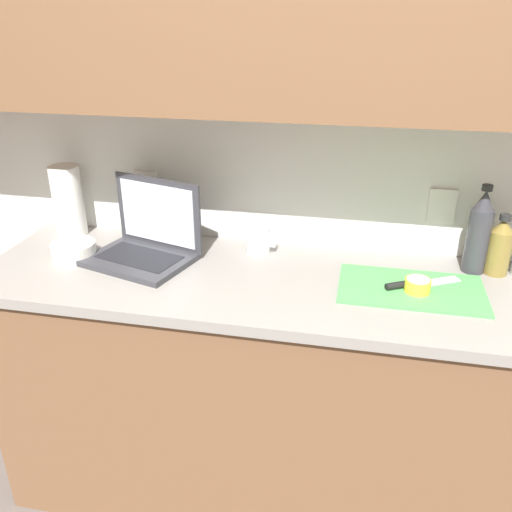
{
  "coord_description": "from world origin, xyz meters",
  "views": [
    {
      "loc": [
        -0.01,
        -1.51,
        1.72
      ],
      "look_at": [
        -0.33,
        -0.01,
        1.0
      ],
      "focal_mm": 38.0,
      "sensor_mm": 36.0,
      "label": 1
    }
  ],
  "objects_px": {
    "knife": "(410,284)",
    "bottle_oil_tall": "(499,247)",
    "cutting_board": "(411,289)",
    "bottle_water_clear": "(479,233)",
    "bowl_white": "(74,250)",
    "laptop": "(147,241)",
    "measuring_cup": "(259,240)",
    "lemon_half_cut": "(418,285)",
    "paper_towel_roll": "(68,201)"
  },
  "relations": [
    {
      "from": "knife",
      "to": "paper_towel_roll",
      "type": "relative_size",
      "value": 0.89
    },
    {
      "from": "knife",
      "to": "paper_towel_roll",
      "type": "height_order",
      "value": "paper_towel_roll"
    },
    {
      "from": "laptop",
      "to": "bottle_water_clear",
      "type": "relative_size",
      "value": 1.35
    },
    {
      "from": "cutting_board",
      "to": "knife",
      "type": "relative_size",
      "value": 1.86
    },
    {
      "from": "laptop",
      "to": "bowl_white",
      "type": "bearing_deg",
      "value": -150.84
    },
    {
      "from": "knife",
      "to": "paper_towel_roll",
      "type": "bearing_deg",
      "value": 142.28
    },
    {
      "from": "cutting_board",
      "to": "knife",
      "type": "height_order",
      "value": "knife"
    },
    {
      "from": "laptop",
      "to": "lemon_half_cut",
      "type": "height_order",
      "value": "laptop"
    },
    {
      "from": "knife",
      "to": "bottle_oil_tall",
      "type": "xyz_separation_m",
      "value": [
        0.27,
        0.17,
        0.07
      ]
    },
    {
      "from": "laptop",
      "to": "knife",
      "type": "xyz_separation_m",
      "value": [
        0.88,
        -0.05,
        -0.05
      ]
    },
    {
      "from": "bottle_oil_tall",
      "to": "bowl_white",
      "type": "relative_size",
      "value": 1.35
    },
    {
      "from": "laptop",
      "to": "bowl_white",
      "type": "relative_size",
      "value": 2.64
    },
    {
      "from": "bottle_oil_tall",
      "to": "bottle_water_clear",
      "type": "xyz_separation_m",
      "value": [
        -0.07,
        0.0,
        0.04
      ]
    },
    {
      "from": "bottle_water_clear",
      "to": "paper_towel_roll",
      "type": "xyz_separation_m",
      "value": [
        -1.44,
        0.02,
        -0.0
      ]
    },
    {
      "from": "cutting_board",
      "to": "paper_towel_roll",
      "type": "bearing_deg",
      "value": 170.79
    },
    {
      "from": "knife",
      "to": "bowl_white",
      "type": "distance_m",
      "value": 1.12
    },
    {
      "from": "knife",
      "to": "measuring_cup",
      "type": "height_order",
      "value": "measuring_cup"
    },
    {
      "from": "knife",
      "to": "lemon_half_cut",
      "type": "relative_size",
      "value": 3.04
    },
    {
      "from": "laptop",
      "to": "measuring_cup",
      "type": "bearing_deg",
      "value": 34.41
    },
    {
      "from": "knife",
      "to": "lemon_half_cut",
      "type": "distance_m",
      "value": 0.03
    },
    {
      "from": "paper_towel_roll",
      "to": "bottle_oil_tall",
      "type": "bearing_deg",
      "value": -0.88
    },
    {
      "from": "knife",
      "to": "cutting_board",
      "type": "bearing_deg",
      "value": -100.38
    },
    {
      "from": "lemon_half_cut",
      "to": "measuring_cup",
      "type": "distance_m",
      "value": 0.56
    },
    {
      "from": "bottle_oil_tall",
      "to": "bowl_white",
      "type": "bearing_deg",
      "value": -172.94
    },
    {
      "from": "cutting_board",
      "to": "bottle_oil_tall",
      "type": "xyz_separation_m",
      "value": [
        0.27,
        0.18,
        0.09
      ]
    },
    {
      "from": "measuring_cup",
      "to": "paper_towel_roll",
      "type": "bearing_deg",
      "value": 178.29
    },
    {
      "from": "bottle_water_clear",
      "to": "knife",
      "type": "bearing_deg",
      "value": -140.62
    },
    {
      "from": "bottle_water_clear",
      "to": "paper_towel_roll",
      "type": "bearing_deg",
      "value": 179.08
    },
    {
      "from": "cutting_board",
      "to": "knife",
      "type": "distance_m",
      "value": 0.02
    },
    {
      "from": "lemon_half_cut",
      "to": "bottle_oil_tall",
      "type": "xyz_separation_m",
      "value": [
        0.26,
        0.2,
        0.06
      ]
    },
    {
      "from": "cutting_board",
      "to": "bottle_water_clear",
      "type": "height_order",
      "value": "bottle_water_clear"
    },
    {
      "from": "knife",
      "to": "bowl_white",
      "type": "height_order",
      "value": "bowl_white"
    },
    {
      "from": "knife",
      "to": "lemon_half_cut",
      "type": "xyz_separation_m",
      "value": [
        0.02,
        -0.03,
        0.01
      ]
    },
    {
      "from": "measuring_cup",
      "to": "bowl_white",
      "type": "relative_size",
      "value": 0.68
    },
    {
      "from": "laptop",
      "to": "paper_towel_roll",
      "type": "bearing_deg",
      "value": 175.27
    },
    {
      "from": "lemon_half_cut",
      "to": "measuring_cup",
      "type": "height_order",
      "value": "measuring_cup"
    },
    {
      "from": "cutting_board",
      "to": "bottle_oil_tall",
      "type": "height_order",
      "value": "bottle_oil_tall"
    },
    {
      "from": "bowl_white",
      "to": "paper_towel_roll",
      "type": "xyz_separation_m",
      "value": [
        -0.11,
        0.2,
        0.1
      ]
    },
    {
      "from": "knife",
      "to": "bowl_white",
      "type": "relative_size",
      "value": 1.57
    },
    {
      "from": "knife",
      "to": "paper_towel_roll",
      "type": "distance_m",
      "value": 1.26
    },
    {
      "from": "knife",
      "to": "bottle_oil_tall",
      "type": "relative_size",
      "value": 1.17
    },
    {
      "from": "knife",
      "to": "laptop",
      "type": "bearing_deg",
      "value": 147.71
    },
    {
      "from": "bowl_white",
      "to": "knife",
      "type": "bearing_deg",
      "value": 0.21
    },
    {
      "from": "laptop",
      "to": "lemon_half_cut",
      "type": "relative_size",
      "value": 5.12
    },
    {
      "from": "knife",
      "to": "measuring_cup",
      "type": "xyz_separation_m",
      "value": [
        -0.51,
        0.17,
        0.03
      ]
    },
    {
      "from": "measuring_cup",
      "to": "bowl_white",
      "type": "height_order",
      "value": "measuring_cup"
    },
    {
      "from": "laptop",
      "to": "bottle_oil_tall",
      "type": "distance_m",
      "value": 1.16
    },
    {
      "from": "bottle_oil_tall",
      "to": "lemon_half_cut",
      "type": "bearing_deg",
      "value": -142.62
    },
    {
      "from": "lemon_half_cut",
      "to": "paper_towel_roll",
      "type": "bearing_deg",
      "value": 170.1
    },
    {
      "from": "cutting_board",
      "to": "measuring_cup",
      "type": "relative_size",
      "value": 4.28
    }
  ]
}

